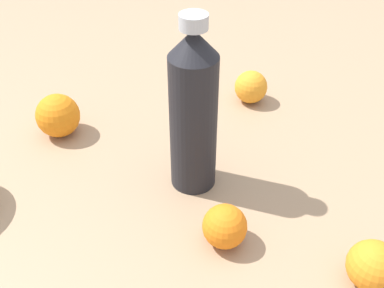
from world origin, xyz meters
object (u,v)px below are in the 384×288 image
Objects in this scene: orange_1 at (372,267)px; orange_0 at (251,87)px; orange_3 at (225,226)px; water_bottle at (192,113)px; orange_2 at (58,116)px.

orange_0 is at bearing -35.10° from orange_1.
water_bottle is at bearing -29.33° from orange_3.
orange_0 is 0.39m from orange_3.
orange_2 is at bearing -0.79° from orange_3.
water_bottle is 4.50× the size of orange_3.
orange_3 is at bearing 127.27° from water_bottle.
water_bottle is 3.57× the size of orange_2.
orange_1 reaches higher than orange_3.
orange_0 is (0.07, -0.27, -0.11)m from water_bottle.
water_bottle is 4.30× the size of orange_0.
water_bottle reaches higher than orange_1.
orange_2 is at bearing 6.15° from orange_1.
orange_2 is (0.60, 0.06, 0.01)m from orange_1.
water_bottle reaches higher than orange_2.
orange_1 is (-0.31, -0.00, -0.11)m from water_bottle.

